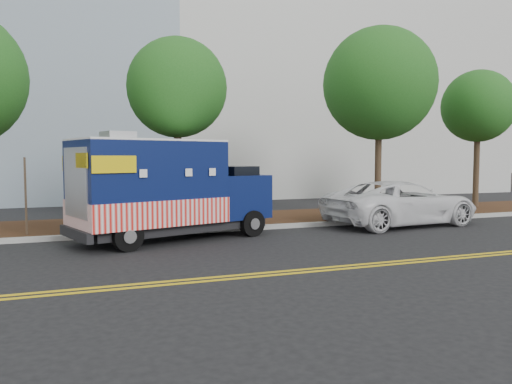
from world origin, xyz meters
name	(u,v)px	position (x,y,z in m)	size (l,w,h in m)	color
ground	(202,240)	(0.00, 0.00, 0.00)	(120.00, 120.00, 0.00)	black
curb	(191,231)	(0.00, 1.40, 0.07)	(120.00, 0.18, 0.15)	#9E9E99
mulch_strip	(177,223)	(0.00, 3.50, 0.07)	(120.00, 4.00, 0.15)	black
centerline_near	(256,274)	(0.00, -4.45, 0.01)	(120.00, 0.10, 0.01)	gold
centerline_far	(260,276)	(0.00, -4.70, 0.01)	(120.00, 0.10, 0.01)	gold
tree_b	(177,88)	(-0.10, 2.74, 4.70)	(3.33, 3.33, 6.38)	#38281C
tree_c	(379,84)	(8.05, 3.04, 5.30)	(4.45, 4.45, 7.53)	#38281C
tree_d	(478,107)	(13.74, 3.69, 4.67)	(3.22, 3.22, 6.30)	#38281C
sign_post	(26,199)	(-4.74, 1.86, 1.20)	(0.06, 0.06, 2.40)	#473828
food_truck	(165,192)	(-0.99, 0.37, 1.40)	(6.21, 3.74, 3.09)	black
white_car	(401,203)	(7.40, 0.64, 0.79)	(2.61, 5.65, 1.57)	white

